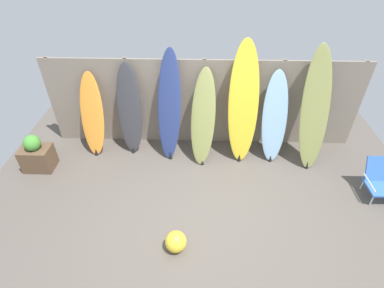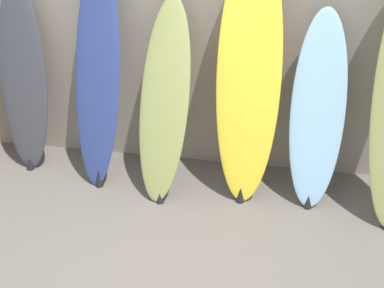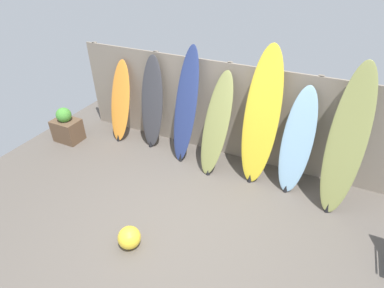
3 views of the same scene
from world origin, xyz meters
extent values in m
cube|color=gray|center=(0.00, 2.00, 0.90)|extent=(6.08, 0.04, 1.80)
cylinder|color=slate|center=(-1.44, 2.04, 0.90)|extent=(0.10, 0.10, 1.80)
cylinder|color=slate|center=(0.00, 2.04, 0.90)|extent=(0.10, 0.10, 1.80)
cylinder|color=slate|center=(1.44, 2.04, 0.90)|extent=(0.10, 0.10, 1.80)
ellipsoid|color=#38383D|center=(-1.40, 1.71, 0.90)|extent=(0.47, 0.41, 1.80)
cone|color=black|center=(-1.40, 1.54, 0.07)|extent=(0.08, 0.08, 0.11)
ellipsoid|color=navy|center=(-0.63, 1.62, 1.04)|extent=(0.51, 0.62, 2.08)
cone|color=black|center=(-0.63, 1.38, 0.09)|extent=(0.08, 0.08, 0.16)
ellipsoid|color=olive|center=(0.00, 1.52, 0.87)|extent=(0.53, 0.76, 1.75)
cone|color=black|center=(0.00, 1.22, 0.06)|extent=(0.08, 0.08, 0.10)
ellipsoid|color=yellow|center=(0.72, 1.61, 1.13)|extent=(0.60, 0.64, 2.25)
cone|color=black|center=(0.72, 1.35, 0.08)|extent=(0.08, 0.08, 0.14)
ellipsoid|color=#8CB7D6|center=(1.33, 1.61, 0.85)|extent=(0.49, 0.60, 1.70)
cone|color=black|center=(1.33, 1.36, 0.07)|extent=(0.08, 0.08, 0.12)
camera|label=1|loc=(-0.06, -3.15, 3.86)|focal=28.00mm
camera|label=2|loc=(0.92, -2.59, 3.02)|focal=50.00mm
camera|label=3|loc=(1.52, -2.66, 3.42)|focal=28.00mm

